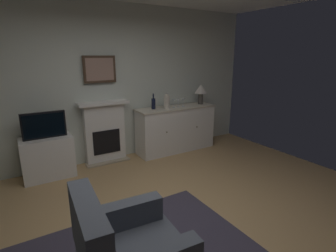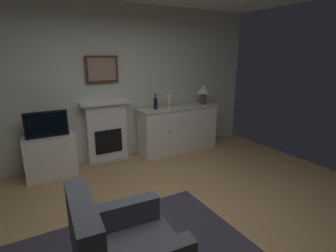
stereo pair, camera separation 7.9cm
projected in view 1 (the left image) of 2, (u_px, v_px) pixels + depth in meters
name	position (u px, v px, depth m)	size (l,w,h in m)	color
ground_plane	(177.00, 229.00, 2.98)	(6.13, 4.81, 0.10)	tan
wall_rear	(104.00, 85.00, 4.57)	(6.13, 0.06, 2.74)	silver
fireplace_unit	(105.00, 132.00, 4.64)	(0.87, 0.30, 1.10)	white
framed_picture	(100.00, 69.00, 4.39)	(0.55, 0.04, 0.45)	#473323
sideboard_cabinet	(176.00, 129.00, 5.22)	(1.61, 0.49, 0.89)	white
table_lamp	(201.00, 90.00, 5.33)	(0.26, 0.26, 0.40)	#4C4742
wine_bottle	(153.00, 103.00, 4.87)	(0.08, 0.08, 0.29)	black
wine_glass_left	(174.00, 101.00, 4.99)	(0.07, 0.07, 0.16)	silver
wine_glass_center	(178.00, 101.00, 5.06)	(0.07, 0.07, 0.16)	silver
wine_glass_right	(183.00, 100.00, 5.11)	(0.07, 0.07, 0.16)	silver
vase_decorative	(167.00, 101.00, 4.90)	(0.11, 0.11, 0.28)	beige
tv_cabinet	(48.00, 157.00, 4.08)	(0.75, 0.42, 0.65)	white
tv_set	(44.00, 125.00, 3.92)	(0.62, 0.07, 0.40)	black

